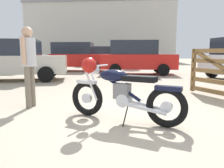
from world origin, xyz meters
The scene contains 9 objects.
ground_plane centered at (0.00, 0.00, 0.00)m, with size 80.00×80.00×0.00m, color tan.
vintage_motorcycle centered at (-0.17, -0.15, 0.49)m, with size 1.92×1.00×1.07m.
bystander centered at (-2.03, 0.75, 1.02)m, with size 0.30×0.46×1.66m.
blue_hatchback_right centered at (-2.79, 10.06, 0.92)m, with size 3.98×1.98×1.78m.
silver_sedan_mid centered at (0.87, 7.95, 0.92)m, with size 3.97×1.97×1.78m.
dark_sedan_left centered at (-1.37, 14.83, 0.84)m, with size 4.31×2.16×1.67m.
pale_sedan_back centered at (-4.45, 5.19, 0.84)m, with size 4.45×2.51×1.67m.
white_estate_far centered at (-6.35, 9.51, 0.92)m, with size 3.93×1.88×1.78m.
industrial_building centered at (-2.40, 31.37, 4.38)m, with size 22.36×11.75×19.47m.
Camera 1 is at (-0.23, -3.66, 1.14)m, focal length 34.50 mm.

